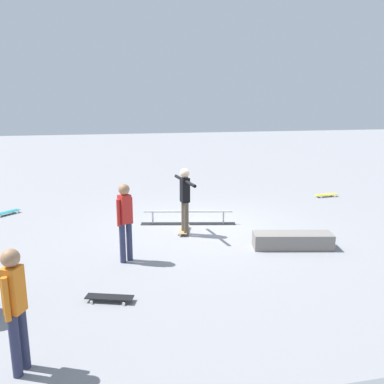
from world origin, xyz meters
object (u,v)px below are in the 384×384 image
skate_ledge (293,241)px  skateboard_main (184,229)px  grind_rail (188,218)px  skater_main (185,197)px  loose_skateboard_yellow (326,195)px  bystander_orange_shirt (15,304)px  loose_skateboard_black (109,297)px  bystander_red_shirt (125,218)px  loose_skateboard_teal (6,213)px

skate_ledge → skateboard_main: size_ratio=2.15×
grind_rail → skater_main: 1.21m
skater_main → loose_skateboard_yellow: size_ratio=2.06×
bystander_orange_shirt → loose_skateboard_black: bearing=170.0°
bystander_red_shirt → loose_skateboard_yellow: 8.31m
bystander_orange_shirt → loose_skateboard_teal: 7.73m
skate_ledge → bystander_orange_shirt: size_ratio=1.09×
grind_rail → skate_ledge: size_ratio=1.44×
skate_ledge → skateboard_main: 2.72m
skate_ledge → loose_skateboard_black: skate_ledge is taller
skateboard_main → bystander_orange_shirt: (3.00, 4.87, 0.84)m
skater_main → bystander_orange_shirt: size_ratio=1.04×
skate_ledge → skater_main: bearing=-32.5°
bystander_red_shirt → loose_skateboard_teal: bystander_red_shirt is taller
skater_main → bystander_red_shirt: bearing=123.8°
skater_main → bystander_red_shirt: size_ratio=1.01×
grind_rail → loose_skateboard_black: (2.15, 3.93, -0.09)m
skater_main → bystander_orange_shirt: (2.98, 4.66, -0.06)m
skateboard_main → loose_skateboard_yellow: size_ratio=1.02×
bystander_red_shirt → loose_skateboard_yellow: bearing=1.7°
skate_ledge → loose_skateboard_teal: 8.15m
skate_ledge → bystander_red_shirt: bearing=-0.1°
skate_ledge → loose_skateboard_teal: size_ratio=2.47×
loose_skateboard_teal → grind_rail: bearing=114.8°
grind_rail → bystander_red_shirt: 2.97m
skate_ledge → bystander_red_shirt: 3.80m
skate_ledge → loose_skateboard_yellow: 5.45m
bystander_orange_shirt → loose_skateboard_yellow: size_ratio=1.99×
skater_main → bystander_red_shirt: 2.06m
bystander_orange_shirt → loose_skateboard_black: (-1.09, -1.58, -0.84)m
skateboard_main → loose_skateboard_teal: size_ratio=1.15×
loose_skateboard_black → loose_skateboard_teal: bearing=-45.9°
grind_rail → skater_main: bearing=85.1°
loose_skateboard_black → loose_skateboard_teal: size_ratio=1.15×
bystander_red_shirt → skateboard_main: bearing=16.8°
skater_main → bystander_orange_shirt: skater_main is taller
loose_skateboard_black → loose_skateboard_teal: same height
grind_rail → bystander_red_shirt: size_ratio=1.54×
bystander_red_shirt → loose_skateboard_black: 1.92m
skate_ledge → bystander_red_shirt: size_ratio=1.07×
skateboard_main → bystander_red_shirt: bystander_red_shirt is taller
bystander_red_shirt → loose_skateboard_yellow: bystander_red_shirt is taller
grind_rail → loose_skateboard_teal: bearing=-9.7°
bystander_orange_shirt → loose_skateboard_yellow: 11.42m
bystander_red_shirt → bystander_orange_shirt: bearing=-143.7°
skateboard_main → loose_skateboard_black: 3.80m
skater_main → skateboard_main: skater_main is taller
skateboard_main → grind_rail: bearing=-3.2°
loose_skateboard_black → skater_main: bearing=-103.5°
loose_skateboard_teal → skateboard_main: bearing=107.6°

